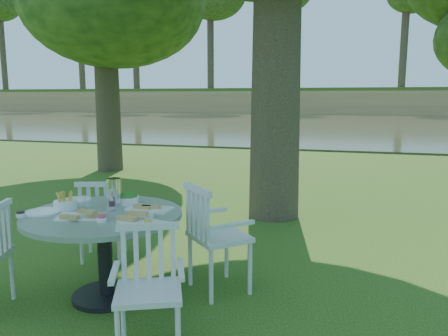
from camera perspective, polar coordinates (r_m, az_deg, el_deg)
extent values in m
plane|color=#1F3F0D|center=(4.98, -0.64, -10.07)|extent=(140.00, 140.00, 0.00)
cylinder|color=black|center=(3.90, -15.04, -15.74)|extent=(0.56, 0.56, 0.04)
cylinder|color=black|center=(3.77, -15.26, -11.01)|extent=(0.12, 0.12, 0.64)
cylinder|color=slate|center=(3.67, -15.49, -5.98)|extent=(1.26, 1.26, 0.04)
cylinder|color=silver|center=(3.76, 3.42, -12.95)|extent=(0.04, 0.04, 0.46)
cylinder|color=silver|center=(4.08, 0.34, -11.07)|extent=(0.04, 0.04, 0.46)
cylinder|color=silver|center=(3.59, -1.69, -14.02)|extent=(0.04, 0.04, 0.46)
cylinder|color=silver|center=(3.93, -4.44, -11.93)|extent=(0.04, 0.04, 0.46)
cube|color=silver|center=(3.75, -0.61, -8.92)|extent=(0.63, 0.63, 0.04)
cube|color=silver|center=(3.60, -3.49, -6.16)|extent=(0.36, 0.36, 0.47)
cylinder|color=silver|center=(4.83, -12.87, -8.33)|extent=(0.03, 0.03, 0.41)
cylinder|color=silver|center=(4.91, -17.12, -8.23)|extent=(0.03, 0.03, 0.41)
cylinder|color=silver|center=(4.53, -13.60, -9.58)|extent=(0.03, 0.03, 0.41)
cylinder|color=silver|center=(4.61, -18.13, -9.44)|extent=(0.03, 0.03, 0.41)
cube|color=silver|center=(4.65, -15.56, -6.25)|extent=(0.52, 0.50, 0.04)
cube|color=silver|center=(4.43, -16.18, -4.49)|extent=(0.41, 0.17, 0.42)
cylinder|color=silver|center=(4.06, -25.96, -12.45)|extent=(0.03, 0.03, 0.42)
cube|color=silver|center=(3.76, -27.26, -7.46)|extent=(0.17, 0.42, 0.43)
cylinder|color=silver|center=(2.87, -5.98, -21.03)|extent=(0.03, 0.03, 0.41)
cylinder|color=silver|center=(3.17, -13.05, -18.12)|extent=(0.03, 0.03, 0.41)
cylinder|color=silver|center=(3.15, -6.17, -18.06)|extent=(0.03, 0.03, 0.41)
cube|color=silver|center=(2.91, -9.85, -15.72)|extent=(0.53, 0.51, 0.04)
cube|color=silver|center=(3.01, -9.82, -10.99)|extent=(0.39, 0.20, 0.41)
cube|color=white|center=(3.58, -18.16, -6.03)|extent=(0.41, 0.32, 0.01)
cube|color=white|center=(3.32, -10.68, -6.93)|extent=(0.38, 0.29, 0.01)
cube|color=white|center=(3.68, -9.64, -5.24)|extent=(0.38, 0.23, 0.02)
cylinder|color=white|center=(3.82, -22.66, -5.32)|extent=(0.28, 0.28, 0.01)
cylinder|color=white|center=(4.16, -18.62, -3.94)|extent=(0.25, 0.25, 0.01)
cylinder|color=white|center=(3.86, -19.98, -4.57)|extent=(0.19, 0.19, 0.08)
cylinder|color=white|center=(3.90, -12.48, -4.12)|extent=(0.20, 0.20, 0.07)
cylinder|color=silver|center=(3.83, -14.15, -3.10)|extent=(0.12, 0.12, 0.24)
cylinder|color=white|center=(3.69, -14.45, -4.11)|extent=(0.06, 0.06, 0.17)
cylinder|color=white|center=(3.85, -17.39, -4.17)|extent=(0.07, 0.07, 0.11)
cylinder|color=white|center=(3.80, -18.00, -4.38)|extent=(0.06, 0.06, 0.11)
cylinder|color=white|center=(3.41, -15.68, -6.49)|extent=(0.08, 0.08, 0.03)
cylinder|color=white|center=(3.24, -9.94, -7.17)|extent=(0.07, 0.07, 0.03)
cylinder|color=white|center=(3.45, -9.73, -6.10)|extent=(0.07, 0.07, 0.03)
cylinder|color=white|center=(3.76, -25.02, -5.58)|extent=(0.07, 0.07, 0.03)
ellipsoid|color=#1B3510|center=(10.36, -15.45, 20.03)|extent=(3.88, 3.88, 2.72)
cube|color=#363821|center=(27.58, 13.23, 5.60)|extent=(100.00, 28.00, 0.12)
cube|color=#A7814D|center=(43.02, 14.35, 8.25)|extent=(100.00, 3.00, 2.20)
cube|color=#1F3F0D|center=(50.52, 14.68, 9.77)|extent=(100.00, 18.00, 0.30)
cylinder|color=black|center=(55.86, -20.37, 15.96)|extent=(0.70, 0.70, 13.00)
ellipsoid|color=#1B3510|center=(56.37, -20.57, 19.23)|extent=(5.60, 5.60, 4.48)
cylinder|color=black|center=(51.18, -11.84, 17.00)|extent=(0.70, 0.70, 13.00)
ellipsoid|color=#1B3510|center=(51.73, -11.97, 20.56)|extent=(5.60, 5.60, 4.48)
cylinder|color=black|center=(47.75, -1.76, 17.76)|extent=(0.70, 0.70, 13.00)
cylinder|color=black|center=(45.86, 9.58, 17.99)|extent=(0.70, 0.70, 13.00)
cylinder|color=black|center=(45.69, 21.42, 17.53)|extent=(0.70, 0.70, 13.00)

